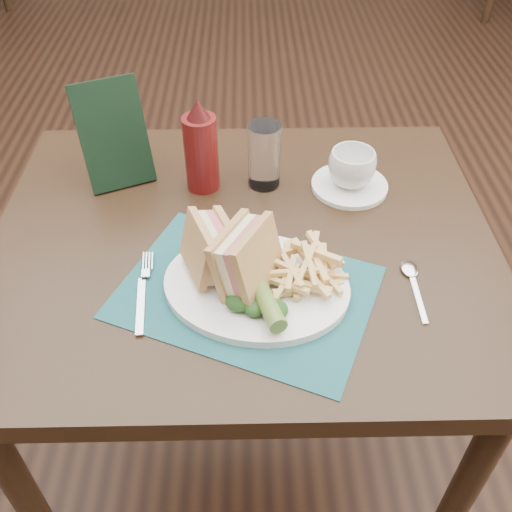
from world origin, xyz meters
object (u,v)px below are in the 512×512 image
(table_main, at_px, (246,363))
(plate, at_px, (256,286))
(placemat, at_px, (246,292))
(drinking_glass, at_px, (264,156))
(sandwich_half_b, at_px, (235,253))
(saucer, at_px, (349,186))
(sandwich_half_a, at_px, (197,251))
(coffee_cup, at_px, (352,168))
(check_presenter, at_px, (113,135))
(ketchup_bottle, at_px, (201,145))

(table_main, distance_m, plate, 0.41)
(placemat, relative_size, drinking_glass, 3.03)
(sandwich_half_b, bearing_deg, table_main, 113.94)
(placemat, height_order, plate, plate)
(saucer, bearing_deg, sandwich_half_b, -129.74)
(table_main, distance_m, sandwich_half_a, 0.46)
(plate, height_order, coffee_cup, coffee_cup)
(sandwich_half_a, distance_m, coffee_cup, 0.38)
(table_main, height_order, sandwich_half_a, sandwich_half_a)
(placemat, xyz_separation_m, saucer, (0.21, 0.28, 0.00))
(placemat, xyz_separation_m, check_presenter, (-0.25, 0.32, 0.10))
(plate, bearing_deg, ketchup_bottle, 121.24)
(sandwich_half_b, relative_size, saucer, 0.75)
(sandwich_half_b, distance_m, saucer, 0.36)
(placemat, relative_size, check_presenter, 1.90)
(saucer, bearing_deg, drinking_glass, 174.06)
(drinking_glass, xyz_separation_m, ketchup_bottle, (-0.12, -0.01, 0.03))
(plate, relative_size, check_presenter, 1.45)
(plate, relative_size, sandwich_half_a, 3.01)
(sandwich_half_a, height_order, sandwich_half_b, sandwich_half_b)
(check_presenter, bearing_deg, coffee_cup, -28.35)
(drinking_glass, bearing_deg, check_presenter, 175.53)
(table_main, height_order, sandwich_half_b, sandwich_half_b)
(table_main, relative_size, coffee_cup, 9.85)
(sandwich_half_a, xyz_separation_m, ketchup_bottle, (-0.01, 0.27, 0.03))
(saucer, bearing_deg, coffee_cup, 0.00)
(sandwich_half_b, bearing_deg, check_presenter, 156.44)
(placemat, relative_size, plate, 1.31)
(sandwich_half_a, relative_size, sandwich_half_b, 0.89)
(sandwich_half_b, height_order, check_presenter, check_presenter)
(saucer, bearing_deg, check_presenter, 174.98)
(plate, relative_size, drinking_glass, 2.31)
(sandwich_half_a, relative_size, check_presenter, 0.48)
(saucer, bearing_deg, ketchup_bottle, 177.56)
(table_main, xyz_separation_m, saucer, (0.21, 0.14, 0.38))
(sandwich_half_a, relative_size, drinking_glass, 0.77)
(placemat, xyz_separation_m, coffee_cup, (0.21, 0.28, 0.05))
(drinking_glass, bearing_deg, coffee_cup, -5.94)
(saucer, height_order, check_presenter, check_presenter)
(table_main, relative_size, saucer, 6.00)
(sandwich_half_a, xyz_separation_m, sandwich_half_b, (0.06, -0.01, 0.01))
(plate, bearing_deg, drinking_glass, 98.25)
(table_main, xyz_separation_m, check_presenter, (-0.24, 0.18, 0.48))
(plate, height_order, sandwich_half_b, sandwich_half_b)
(placemat, bearing_deg, drinking_glass, 82.89)
(check_presenter, bearing_deg, placemat, -75.55)
(check_presenter, bearing_deg, plate, -73.33)
(ketchup_bottle, relative_size, check_presenter, 0.90)
(ketchup_bottle, distance_m, check_presenter, 0.17)
(sandwich_half_b, height_order, drinking_glass, same)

